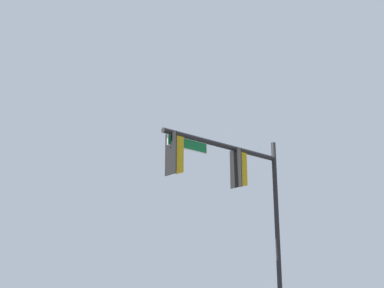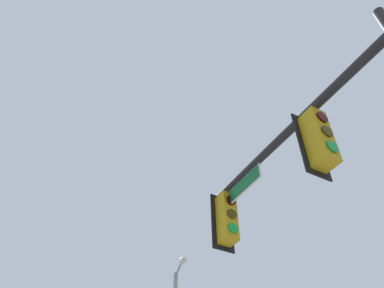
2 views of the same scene
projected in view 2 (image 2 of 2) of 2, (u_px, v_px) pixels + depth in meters
The scene contains 1 object.
signal_pole_near at pixel (309, 177), 5.97m from camera, with size 5.02×1.19×7.20m.
Camera 2 is at (-9.62, -2.38, 1.73)m, focal length 35.00 mm.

